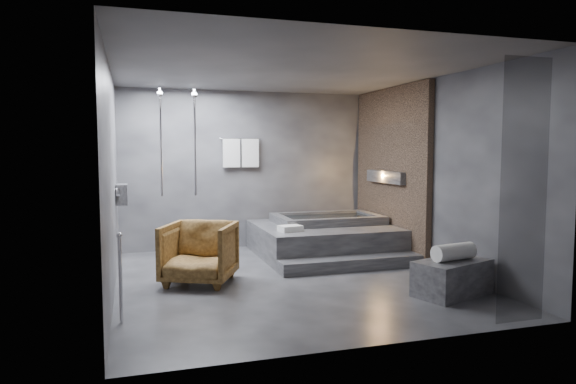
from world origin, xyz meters
name	(u,v)px	position (x,y,z in m)	size (l,w,h in m)	color
room	(311,152)	(0.40, 0.24, 1.73)	(5.00, 5.04, 2.82)	#2B2B2D
tub_deck	(323,239)	(1.05, 1.45, 0.25)	(2.20, 2.00, 0.50)	#2F2F32
tub_step	(352,264)	(1.05, 0.27, 0.09)	(2.20, 0.36, 0.18)	#2F2F32
concrete_bench	(452,278)	(1.67, -1.30, 0.21)	(0.95, 0.52, 0.43)	#333336
driftwood_chair	(199,253)	(-1.19, 0.16, 0.40)	(0.86, 0.89, 0.81)	#482E12
rolled_towel	(454,252)	(1.68, -1.30, 0.53)	(0.20, 0.20, 0.57)	white
deck_towel	(290,228)	(0.31, 0.94, 0.55)	(0.34, 0.25, 0.09)	silver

